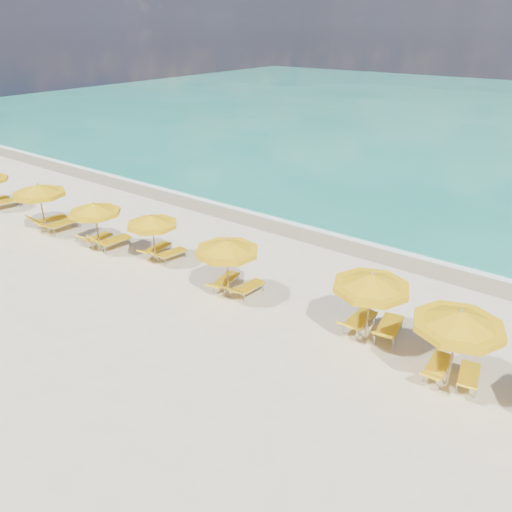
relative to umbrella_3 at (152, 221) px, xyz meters
The scene contains 23 objects.
ground_plane 5.08m from the umbrella_3, ahead, with size 120.00×120.00×0.00m, color beige.
wet_sand_band 8.60m from the umbrella_3, 55.94° to the left, with size 120.00×2.60×0.01m, color tan.
foam_line 9.26m from the umbrella_3, 58.77° to the left, with size 120.00×1.20×0.03m, color white.
whitecap_near 16.71m from the umbrella_3, 94.49° to the left, with size 14.00×0.36×0.05m, color white.
umbrella_1 6.93m from the umbrella_3, behind, with size 2.70×2.70×2.53m.
umbrella_2 3.04m from the umbrella_3, 166.87° to the right, with size 3.03×3.03×2.31m.
umbrella_3 is the anchor object (origin of this frame).
umbrella_4 4.53m from the umbrella_3, ahead, with size 2.84×2.84×2.42m.
umbrella_5 9.95m from the umbrella_3, ahead, with size 2.49×2.49×2.51m.
umbrella_6 12.84m from the umbrella_3, ahead, with size 2.63×2.63×2.55m.
lounger_0_right 11.91m from the umbrella_3, behind, with size 0.99×1.99×0.86m.
lounger_1_left 7.52m from the umbrella_3, behind, with size 1.01×1.99×0.87m.
lounger_1_right 6.54m from the umbrella_3, behind, with size 0.83×2.12×0.81m.
lounger_2_left 3.89m from the umbrella_3, behind, with size 0.71×1.73×0.82m.
lounger_2_right 3.05m from the umbrella_3, behind, with size 0.91×1.99×0.95m.
lounger_3_left 1.79m from the umbrella_3, 129.15° to the left, with size 0.82×1.83×0.64m.
lounger_3_right 1.81m from the umbrella_3, 48.47° to the left, with size 0.82×1.77×0.70m.
lounger_4_left 4.32m from the umbrella_3, ahead, with size 0.93×1.88×0.65m.
lounger_4_right 5.31m from the umbrella_3, ahead, with size 0.69×1.72×0.67m.
lounger_5_left 9.65m from the umbrella_3, ahead, with size 0.67×1.92×0.80m.
lounger_5_right 10.64m from the umbrella_3, ahead, with size 1.01×2.10×0.88m.
lounger_6_left 12.56m from the umbrella_3, ahead, with size 0.70×1.82×0.69m.
lounger_6_right 13.41m from the umbrella_3, ahead, with size 0.83×1.74×0.70m.
Camera 1 is at (10.61, -12.59, 9.54)m, focal length 35.00 mm.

